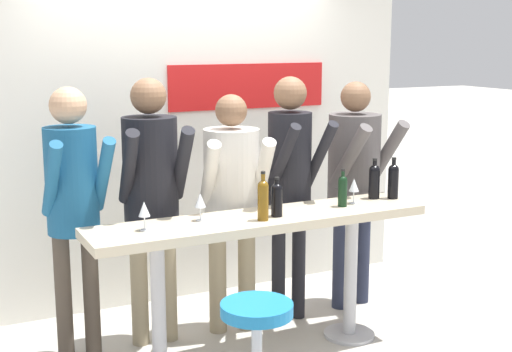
% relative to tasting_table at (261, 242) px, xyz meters
% --- Properties ---
extents(back_wall, '(3.87, 0.12, 2.49)m').
position_rel_tasting_table_xyz_m(back_wall, '(0.01, 1.32, 0.47)').
color(back_wall, silver).
rests_on(back_wall, ground_plane).
extents(tasting_table, '(2.27, 0.48, 0.96)m').
position_rel_tasting_table_xyz_m(tasting_table, '(0.00, 0.00, 0.00)').
color(tasting_table, beige).
rests_on(tasting_table, ground_plane).
extents(bar_stool, '(0.42, 0.42, 0.66)m').
position_rel_tasting_table_xyz_m(bar_stool, '(-0.36, -0.66, -0.35)').
color(bar_stool, '#B2B2B7').
rests_on(bar_stool, ground_plane).
extents(person_far_left, '(0.40, 0.54, 1.79)m').
position_rel_tasting_table_xyz_m(person_far_left, '(-1.09, 0.49, 0.34)').
color(person_far_left, '#473D33').
rests_on(person_far_left, ground_plane).
extents(person_left, '(0.48, 0.60, 1.83)m').
position_rel_tasting_table_xyz_m(person_left, '(-0.56, 0.52, 0.35)').
color(person_left, gray).
rests_on(person_left, ground_plane).
extents(person_center_left, '(0.53, 0.62, 1.70)m').
position_rel_tasting_table_xyz_m(person_center_left, '(0.01, 0.46, 0.27)').
color(person_center_left, gray).
rests_on(person_center_left, ground_plane).
extents(person_center, '(0.38, 0.53, 1.81)m').
position_rel_tasting_table_xyz_m(person_center, '(0.47, 0.45, 0.36)').
color(person_center, black).
rests_on(person_center, ground_plane).
extents(person_center_right, '(0.53, 0.62, 1.76)m').
position_rel_tasting_table_xyz_m(person_center_right, '(1.06, 0.50, 0.30)').
color(person_center_right, '#23283D').
rests_on(person_center_right, ground_plane).
extents(wine_bottle_0, '(0.07, 0.07, 0.26)m').
position_rel_tasting_table_xyz_m(wine_bottle_0, '(0.09, -0.05, 0.29)').
color(wine_bottle_0, black).
rests_on(wine_bottle_0, tasting_table).
extents(wine_bottle_1, '(0.08, 0.08, 0.29)m').
position_rel_tasting_table_xyz_m(wine_bottle_1, '(0.95, 0.10, 0.31)').
color(wine_bottle_1, black).
rests_on(wine_bottle_1, tasting_table).
extents(wine_bottle_2, '(0.08, 0.08, 0.30)m').
position_rel_tasting_table_xyz_m(wine_bottle_2, '(1.07, 0.04, 0.31)').
color(wine_bottle_2, black).
rests_on(wine_bottle_2, tasting_table).
extents(wine_bottle_3, '(0.06, 0.06, 0.26)m').
position_rel_tasting_table_xyz_m(wine_bottle_3, '(0.62, -0.01, 0.29)').
color(wine_bottle_3, black).
rests_on(wine_bottle_3, tasting_table).
extents(wine_bottle_4, '(0.07, 0.07, 0.31)m').
position_rel_tasting_table_xyz_m(wine_bottle_4, '(-0.04, -0.10, 0.31)').
color(wine_bottle_4, brown).
rests_on(wine_bottle_4, tasting_table).
extents(wine_glass_0, '(0.07, 0.07, 0.18)m').
position_rel_tasting_table_xyz_m(wine_glass_0, '(0.73, 0.03, 0.30)').
color(wine_glass_0, silver).
rests_on(wine_glass_0, tasting_table).
extents(wine_glass_1, '(0.07, 0.07, 0.18)m').
position_rel_tasting_table_xyz_m(wine_glass_1, '(-0.78, 0.00, 0.30)').
color(wine_glass_1, silver).
rests_on(wine_glass_1, tasting_table).
extents(wine_glass_2, '(0.07, 0.07, 0.18)m').
position_rel_tasting_table_xyz_m(wine_glass_2, '(-0.39, 0.07, 0.30)').
color(wine_glass_2, silver).
rests_on(wine_glass_2, tasting_table).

